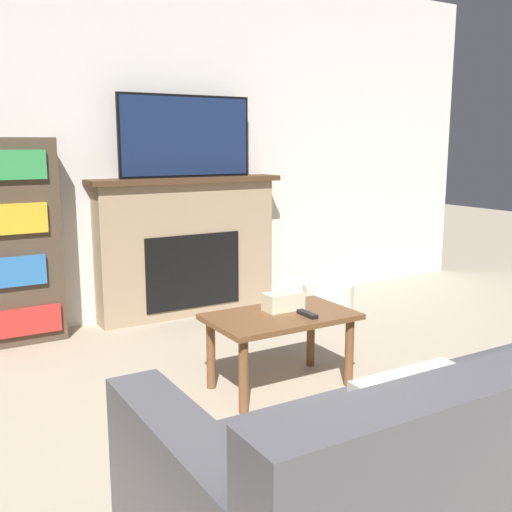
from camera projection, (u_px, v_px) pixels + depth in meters
name	position (u px, v px, depth m)	size (l,w,h in m)	color
wall_back	(134.00, 143.00, 4.51)	(6.74, 0.06, 2.70)	silver
fireplace	(187.00, 246.00, 4.71)	(1.54, 0.28, 1.09)	tan
tv	(186.00, 136.00, 4.54)	(1.07, 0.03, 0.62)	black
coffee_table	(281.00, 326.00, 3.31)	(0.80, 0.49, 0.42)	brown
tissue_box	(283.00, 301.00, 3.37)	(0.22, 0.12, 0.10)	beige
remote_control	(307.00, 314.00, 3.26)	(0.04, 0.15, 0.02)	black
bookshelf	(12.00, 243.00, 4.02)	(0.61, 0.29, 1.39)	#4C3D2D
storage_basket	(328.00, 295.00, 5.02)	(0.43, 0.43, 0.19)	silver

